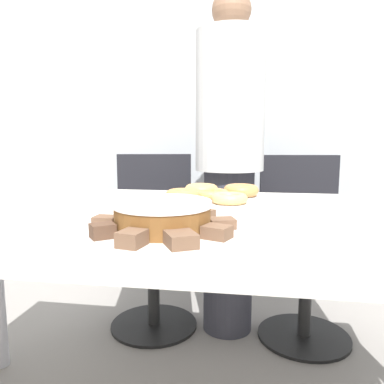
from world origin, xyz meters
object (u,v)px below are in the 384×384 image
Objects in this scene: plate_cake at (163,232)px; frosted_cake at (163,215)px; napkin at (7,202)px; office_chair_left at (154,245)px; office_chair_right at (304,252)px; plate_donuts at (211,200)px; person_standing at (229,159)px.

plate_cake is 0.04m from frosted_cake.
plate_cake is 1.66× the size of frosted_cake.
plate_cake is 0.64m from napkin.
office_chair_left reaches higher than frosted_cake.
office_chair_left is at bearing 172.91° from office_chair_right.
frosted_cake is at bearing -97.51° from plate_donuts.
frosted_cake is (-0.44, -1.09, 0.39)m from office_chair_right.
office_chair_right is 6.76× the size of napkin.
plate_cake is 0.87× the size of plate_donuts.
napkin is (-0.64, -0.77, -0.10)m from person_standing.
person_standing is at bearing 50.11° from napkin.
plate_donuts is 2.96× the size of napkin.
office_chair_left is at bearing 118.91° from plate_donuts.
office_chair_right reaches higher than plate_donuts.
napkin is at bearing 151.98° from frosted_cake.
office_chair_right reaches higher than napkin.
plate_donuts is (0.06, 0.42, 0.00)m from plate_cake.
plate_cake is (-0.08, -1.07, -0.10)m from person_standing.
napkin is (-1.01, -0.79, 0.35)m from office_chair_right.
frosted_cake is (0.31, -1.08, 0.39)m from office_chair_left.
napkin is (-0.25, -0.79, 0.35)m from office_chair_left.
person_standing is at bearing -14.14° from office_chair_left.
frosted_cake is 1.56× the size of napkin.
plate_cake is 2.59× the size of napkin.
office_chair_right is 2.28× the size of plate_donuts.
office_chair_left reaches higher than plate_donuts.
napkin is at bearing -168.57° from plate_donuts.
plate_donuts is at bearing -72.31° from office_chair_left.
person_standing is 0.58m from office_chair_right.
office_chair_left is 2.61× the size of plate_cake.
office_chair_left is 6.76× the size of napkin.
office_chair_right is 1.22m from plate_cake.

